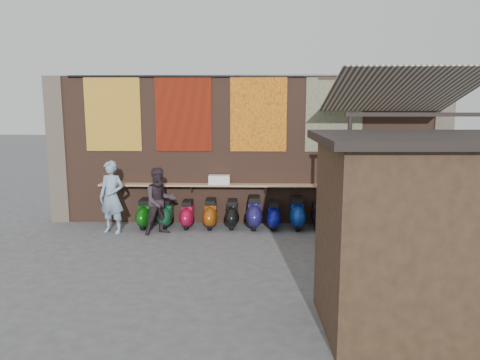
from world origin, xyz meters
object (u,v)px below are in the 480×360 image
(scooter_stool_7, at_px, (297,213))
(scooter_stool_8, at_px, (317,216))
(scooter_stool_2, at_px, (187,214))
(scooter_stool_3, at_px, (211,214))
(diner_right, at_px, (160,201))
(shelf_box, at_px, (219,180))
(scooter_stool_4, at_px, (232,214))
(scooter_stool_0, at_px, (145,214))
(diner_left, at_px, (112,197))
(shopper_grey, at_px, (423,222))
(scooter_stool_5, at_px, (254,213))
(market_stall, at_px, (415,239))
(shopper_navy, at_px, (419,218))
(scooter_stool_6, at_px, (273,215))
(scooter_stool_1, at_px, (166,213))
(scooter_stool_9, at_px, (339,216))
(shopper_tan, at_px, (359,202))

(scooter_stool_7, height_order, scooter_stool_8, scooter_stool_7)
(scooter_stool_2, height_order, scooter_stool_3, scooter_stool_3)
(diner_right, bearing_deg, shelf_box, 2.53)
(diner_right, bearing_deg, scooter_stool_4, -9.84)
(scooter_stool_0, height_order, diner_left, diner_left)
(scooter_stool_7, distance_m, scooter_stool_8, 0.55)
(shelf_box, bearing_deg, scooter_stool_0, -170.49)
(shelf_box, distance_m, shopper_grey, 5.24)
(scooter_stool_2, relative_size, scooter_stool_5, 0.85)
(diner_left, height_order, market_stall, market_stall)
(scooter_stool_2, height_order, shopper_navy, shopper_navy)
(shopper_navy, bearing_deg, market_stall, 43.58)
(scooter_stool_2, distance_m, scooter_stool_6, 2.28)
(scooter_stool_1, height_order, scooter_stool_2, scooter_stool_1)
(scooter_stool_2, bearing_deg, scooter_stool_1, 177.29)
(scooter_stool_6, height_order, scooter_stool_7, scooter_stool_7)
(scooter_stool_6, distance_m, market_stall, 5.84)
(shelf_box, relative_size, scooter_stool_2, 0.74)
(scooter_stool_1, bearing_deg, shelf_box, 10.25)
(scooter_stool_7, bearing_deg, scooter_stool_9, -0.33)
(shopper_tan, bearing_deg, scooter_stool_4, 136.05)
(scooter_stool_4, distance_m, shopper_navy, 4.75)
(diner_left, distance_m, shopper_navy, 7.33)
(scooter_stool_0, relative_size, scooter_stool_3, 1.00)
(scooter_stool_4, xyz_separation_m, shopper_tan, (3.17, -0.74, 0.51))
(shopper_tan, bearing_deg, scooter_stool_9, 84.66)
(diner_right, bearing_deg, scooter_stool_8, -20.75)
(shelf_box, distance_m, shopper_navy, 5.17)
(diner_right, bearing_deg, scooter_stool_5, -15.02)
(market_stall, bearing_deg, scooter_stool_4, 116.03)
(scooter_stool_3, bearing_deg, shopper_grey, -26.13)
(scooter_stool_3, bearing_deg, shopper_tan, -10.77)
(scooter_stool_8, height_order, market_stall, market_stall)
(scooter_stool_4, bearing_deg, scooter_stool_2, -178.89)
(shelf_box, height_order, shopper_tan, shopper_tan)
(scooter_stool_8, xyz_separation_m, diner_left, (-5.30, -0.52, 0.59))
(scooter_stool_2, height_order, diner_right, diner_right)
(scooter_stool_7, relative_size, shopper_tan, 0.49)
(scooter_stool_0, distance_m, scooter_stool_7, 4.03)
(scooter_stool_6, xyz_separation_m, scooter_stool_7, (0.63, 0.05, 0.05))
(shopper_navy, bearing_deg, scooter_stool_2, -50.60)
(scooter_stool_4, height_order, scooter_stool_5, scooter_stool_5)
(scooter_stool_0, relative_size, diner_right, 0.47)
(scooter_stool_5, xyz_separation_m, market_stall, (2.31, -5.49, 0.97))
(diner_right, xyz_separation_m, shopper_navy, (5.84, -1.78, 0.06))
(shopper_tan, bearing_deg, diner_left, 147.36)
(scooter_stool_9, bearing_deg, shopper_grey, -60.17)
(scooter_stool_2, height_order, scooter_stool_6, scooter_stool_2)
(scooter_stool_9, distance_m, diner_left, 5.92)
(scooter_stool_0, distance_m, scooter_stool_5, 2.90)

